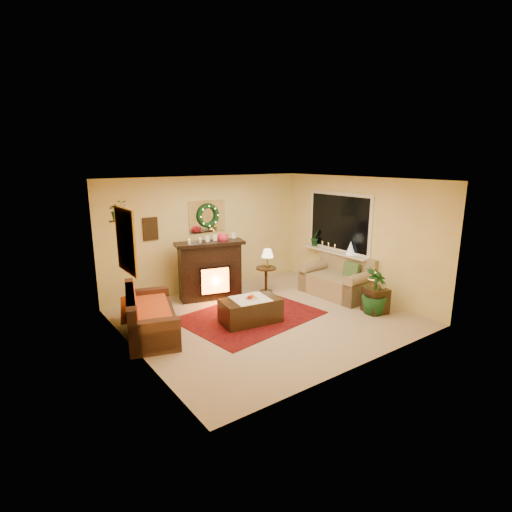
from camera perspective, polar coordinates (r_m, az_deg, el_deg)
floor at (r=7.74m, az=1.53°, el=-8.81°), size 5.00×5.00×0.00m
ceiling at (r=7.16m, az=1.66°, el=10.80°), size 5.00×5.00×0.00m
wall_back at (r=9.19m, az=-6.93°, el=3.19°), size 5.00×5.00×0.00m
wall_front at (r=5.77m, az=15.25°, el=-3.52°), size 5.00×5.00×0.00m
wall_left at (r=6.20m, az=-17.16°, el=-2.46°), size 4.50×4.50×0.00m
wall_right at (r=9.04m, az=14.33°, el=2.68°), size 4.50×4.50×0.00m
area_rug at (r=7.80m, az=-0.80°, el=-8.55°), size 2.73×2.20×0.01m
sofa at (r=7.18m, az=-14.82°, el=-7.42°), size 1.28×1.94×0.77m
red_throw at (r=7.26m, az=-15.58°, el=-7.02°), size 0.80×1.31×0.02m
fireplace at (r=8.67m, az=-6.57°, el=-2.53°), size 1.36×0.72×1.19m
poinsettia at (r=8.64m, az=-4.84°, el=2.56°), size 0.23×0.23×0.23m
mantel_candle_a at (r=8.29m, az=-9.52°, el=1.67°), size 0.06×0.06×0.18m
mantel_candle_b at (r=8.41m, az=-8.00°, el=1.89°), size 0.06×0.06×0.17m
mantel_mirror at (r=9.11m, az=-6.94°, el=5.64°), size 0.92×0.02×0.72m
wreath at (r=9.07m, az=-6.82°, el=5.74°), size 0.55×0.11×0.55m
wall_art at (r=8.58m, az=-14.85°, el=3.77°), size 0.32×0.03×0.48m
gold_mirror at (r=6.38m, az=-18.14°, el=2.08°), size 0.03×0.84×1.00m
hanging_plant at (r=7.09m, az=-19.07°, el=4.92°), size 0.33×0.28×0.36m
loveseat at (r=9.02m, az=11.48°, el=-2.95°), size 0.97×1.57×0.89m
window_frame at (r=9.34m, az=11.79°, el=4.73°), size 0.03×1.86×1.36m
window_glass at (r=9.33m, az=11.73°, el=4.72°), size 0.02×1.70×1.22m
window_sill at (r=9.40m, az=11.15°, el=0.58°), size 0.22×1.86×0.04m
mini_tree at (r=9.09m, az=13.37°, el=1.12°), size 0.20×0.20×0.30m
sill_plant at (r=9.84m, az=8.46°, el=2.56°), size 0.29×0.23×0.53m
side_table_round at (r=9.05m, az=1.44°, el=-3.24°), size 0.57×0.57×0.59m
lamp_cream at (r=8.93m, az=1.65°, el=0.22°), size 0.27×0.27×0.42m
end_table_square at (r=8.25m, az=16.72°, el=-5.93°), size 0.49×0.49×0.49m
lamp_tiffany at (r=8.10m, az=16.63°, el=-2.76°), size 0.26×0.26×0.37m
coffee_table at (r=7.46m, az=-0.79°, el=-7.94°), size 1.16×0.75×0.45m
fruit_bowl at (r=7.37m, az=-0.66°, el=-6.21°), size 0.24×0.24×0.05m
floor_palm at (r=8.12m, az=16.59°, el=-4.90°), size 1.93×1.93×2.70m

